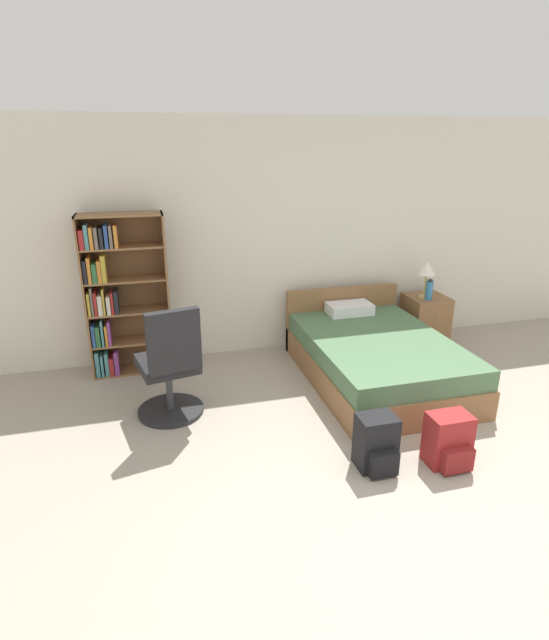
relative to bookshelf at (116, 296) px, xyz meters
The scene contains 10 objects.
ground_plane 3.64m from the bookshelf, 56.62° to the right, with size 14.00×14.00×0.00m, color #A39989.
wall_back 2.02m from the bookshelf, ahead, with size 9.00×0.06×2.60m.
bookshelf is the anchor object (origin of this frame).
bed 2.72m from the bookshelf, 18.40° to the right, with size 1.35×2.01×0.73m.
office_chair 1.24m from the bookshelf, 67.98° to the right, with size 0.59×0.65×1.07m.
nightstand 3.59m from the bookshelf, ahead, with size 0.46×0.49×0.59m.
table_lamp 3.48m from the bookshelf, ahead, with size 0.20×0.20×0.43m.
water_bottle 3.50m from the bookshelf, ahead, with size 0.08×0.08×0.24m.
backpack_red 3.42m from the bookshelf, 43.92° to the right, with size 0.32×0.29×0.41m.
backpack_black 2.98m from the bookshelf, 50.02° to the right, with size 0.29×0.30×0.43m.
Camera 1 is at (-1.65, -2.16, 2.35)m, focal length 28.00 mm.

